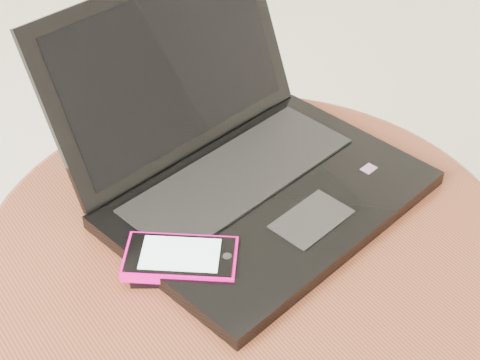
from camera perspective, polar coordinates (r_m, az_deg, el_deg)
table at (r=0.93m, az=0.78°, el=-9.49°), size 0.64×0.64×0.51m
laptop at (r=0.89m, az=0.03°, el=1.53°), size 0.42×0.40×0.23m
phone_black at (r=0.81m, az=-4.68°, el=-6.75°), size 0.12×0.10×0.01m
phone_pink at (r=0.81m, az=-4.63°, el=-6.08°), size 0.14×0.13×0.01m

